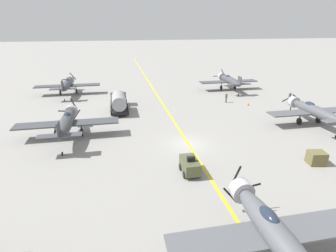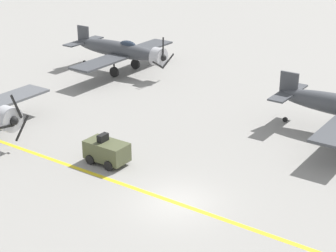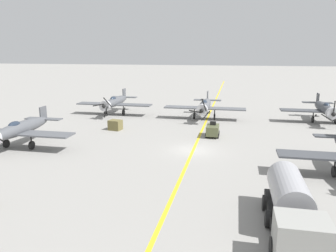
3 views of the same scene
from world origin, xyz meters
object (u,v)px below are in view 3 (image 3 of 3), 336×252
Objects in this scene: airplane_near_right at (115,102)px; supply_crate_by_tanker at (115,125)px; airplane_near_left at (325,109)px; tow_tractor at (213,130)px; airplane_mid_right at (19,129)px; fuel_tanker at (292,208)px; airplane_near_center at (205,106)px.

airplane_near_right reaches higher than supply_crate_by_tanker.
airplane_near_left reaches higher than tow_tractor.
airplane_near_left reaches higher than airplane_near_right.
airplane_near_left is 4.62× the size of tow_tractor.
tow_tractor is 1.68× the size of supply_crate_by_tanker.
airplane_mid_right is (3.17, 19.52, 0.00)m from airplane_near_right.
fuel_tanker reaches higher than supply_crate_by_tanker.
airplane_near_left is 16.85m from airplane_near_center.
airplane_mid_right is 7.77× the size of supply_crate_by_tanker.
airplane_near_center reaches higher than fuel_tanker.
supply_crate_by_tanker is (12.56, -0.82, -0.15)m from tow_tractor.
airplane_near_center is at bearing -79.27° from tow_tractor.
airplane_near_right is 19.78m from airplane_mid_right.
fuel_tanker is at bearing 105.92° from tow_tractor.
airplane_near_center reaches higher than supply_crate_by_tanker.
supply_crate_by_tanker is (-3.77, 9.98, -1.37)m from airplane_near_right.
airplane_near_center is at bearing -138.54° from supply_crate_by_tanker.
fuel_tanker is (-7.77, 30.65, -0.50)m from airplane_near_center.
airplane_near_center is 14.24m from supply_crate_by_tanker.
fuel_tanker reaches higher than tow_tractor.
tow_tractor is at bearing -158.37° from airplane_mid_right.
airplane_near_left is 1.00× the size of airplane_near_right.
fuel_tanker is at bearing 152.68° from airplane_mid_right.
airplane_near_left is at bearing -106.09° from fuel_tanker.
supply_crate_by_tanker is at bearing -128.50° from airplane_mid_right.
airplane_near_right is 1.00× the size of airplane_mid_right.
airplane_near_left is at bearing -152.67° from airplane_mid_right.
airplane_near_left is 31.23m from airplane_near_right.
fuel_tanker is 3.08× the size of tow_tractor.
tow_tractor is (-1.93, 10.20, -1.22)m from airplane_near_center.
tow_tractor is at bearing 146.60° from airplane_near_right.
airplane_near_left reaches higher than fuel_tanker.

